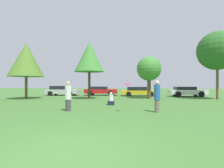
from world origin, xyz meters
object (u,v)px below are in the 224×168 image
object	(u,v)px
tree_1	(89,57)
parked_car_silver	(62,90)
tree_0	(26,60)
parked_car_red	(101,91)
person_thrower	(68,96)
frisbee	(127,84)
parked_car_yellow	(139,91)
bystander_sitting	(111,100)
tree_2	(149,69)
tree_3	(217,51)
person_catcher	(157,96)
parked_car_white	(187,91)

from	to	relation	value
tree_1	parked_car_silver	bearing A→B (deg)	136.96
tree_0	parked_car_red	size ratio (longest dim) A/B	1.31
person_thrower	parked_car_red	distance (m)	13.64
frisbee	person_thrower	bearing A→B (deg)	177.23
frisbee	parked_car_yellow	bearing A→B (deg)	85.56
tree_0	frisbee	bearing A→B (deg)	-33.59
person_thrower	bystander_sitting	bearing A→B (deg)	54.01
person_thrower	parked_car_yellow	bearing A→B (deg)	69.17
tree_2	parked_car_red	distance (m)	8.13
frisbee	parked_car_yellow	distance (m)	13.20
bystander_sitting	parked_car_red	world-z (taller)	parked_car_red
tree_1	parked_car_red	xyz separation A→B (m)	(0.10, 5.71, -3.77)
frisbee	parked_car_yellow	size ratio (longest dim) A/B	0.06
tree_2	tree_3	distance (m)	7.07
tree_2	tree_1	bearing A→B (deg)	-170.03
frisbee	tree_1	size ratio (longest dim) A/B	0.05
tree_3	parked_car_yellow	xyz separation A→B (m)	(-7.83, 4.00, -4.33)
bystander_sitting	parked_car_silver	xyz separation A→B (m)	(-8.17, 9.69, 0.30)
frisbee	tree_0	xyz separation A→B (m)	(-10.98, 7.30, 2.59)
tree_3	parked_car_silver	size ratio (longest dim) A/B	1.53
tree_2	tree_3	bearing A→B (deg)	-0.45
bystander_sitting	tree_3	xyz separation A→B (m)	(10.18, 5.89, 4.59)
person_catcher	tree_0	size ratio (longest dim) A/B	0.29
person_thrower	person_catcher	world-z (taller)	person_catcher
person_thrower	parked_car_yellow	distance (m)	13.70
tree_0	tree_2	distance (m)	13.16
person_thrower	parked_car_silver	xyz separation A→B (m)	(-6.09, 12.77, -0.18)
tree_0	parked_car_silver	bearing A→B (deg)	75.34
bystander_sitting	tree_3	bearing A→B (deg)	30.02
parked_car_silver	parked_car_yellow	distance (m)	10.53
person_catcher	tree_1	xyz separation A→B (m)	(-5.91, 7.74, 3.54)
tree_0	parked_car_white	world-z (taller)	tree_0
bystander_sitting	tree_2	xyz separation A→B (m)	(3.34, 5.94, 2.81)
tree_1	person_catcher	bearing A→B (deg)	-52.62
tree_2	tree_3	world-z (taller)	tree_3
tree_1	frisbee	bearing A→B (deg)	-61.96
person_catcher	bystander_sitting	bearing A→B (deg)	-46.56
person_thrower	tree_3	distance (m)	15.74
tree_3	parked_car_red	size ratio (longest dim) A/B	1.53
person_thrower	parked_car_yellow	world-z (taller)	person_thrower
parked_car_yellow	parked_car_white	bearing A→B (deg)	-3.69
tree_3	parked_car_yellow	bearing A→B (deg)	152.97
tree_3	parked_car_silver	distance (m)	19.23
parked_car_yellow	bystander_sitting	bearing A→B (deg)	-105.38
parked_car_red	parked_car_silver	bearing A→B (deg)	-172.92
parked_car_silver	parked_car_white	distance (m)	16.53
tree_3	tree_0	bearing A→B (deg)	-174.71
bystander_sitting	parked_car_white	bearing A→B (deg)	49.27
parked_car_red	parked_car_white	size ratio (longest dim) A/B	1.03
parked_car_silver	parked_car_red	xyz separation A→B (m)	(5.30, 0.85, -0.02)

